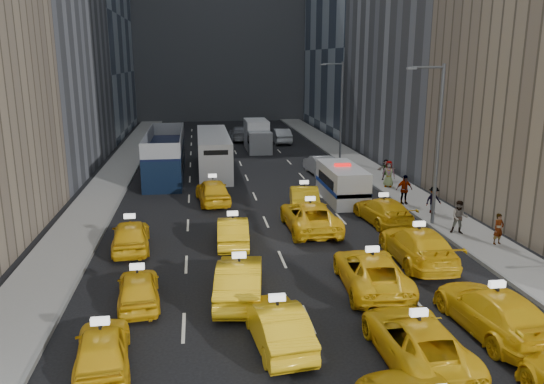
{
  "coord_description": "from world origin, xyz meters",
  "views": [
    {
      "loc": [
        -3.78,
        -15.27,
        9.23
      ],
      "look_at": [
        0.24,
        13.17,
        2.0
      ],
      "focal_mm": 35.0,
      "sensor_mm": 36.0,
      "label": 1
    }
  ],
  "objects": [
    {
      "name": "ground",
      "position": [
        0.0,
        0.0,
        0.0
      ],
      "size": [
        160.0,
        160.0,
        0.0
      ],
      "primitive_type": "plane",
      "color": "black",
      "rests_on": "ground"
    },
    {
      "name": "sidewalk_west",
      "position": [
        -10.5,
        25.0,
        0.07
      ],
      "size": [
        3.0,
        90.0,
        0.15
      ],
      "primitive_type": "cube",
      "color": "gray",
      "rests_on": "ground"
    },
    {
      "name": "sidewalk_east",
      "position": [
        10.5,
        25.0,
        0.07
      ],
      "size": [
        3.0,
        90.0,
        0.15
      ],
      "primitive_type": "cube",
      "color": "gray",
      "rests_on": "ground"
    },
    {
      "name": "curb_west",
      "position": [
        -9.05,
        25.0,
        0.09
      ],
      "size": [
        0.15,
        90.0,
        0.18
      ],
      "primitive_type": "cube",
      "color": "slate",
      "rests_on": "ground"
    },
    {
      "name": "curb_east",
      "position": [
        9.05,
        25.0,
        0.09
      ],
      "size": [
        0.15,
        90.0,
        0.18
      ],
      "primitive_type": "cube",
      "color": "slate",
      "rests_on": "ground"
    },
    {
      "name": "streetlight_near",
      "position": [
        9.18,
        12.0,
        4.92
      ],
      "size": [
        2.15,
        0.22,
        9.0
      ],
      "color": "#595B60",
      "rests_on": "ground"
    },
    {
      "name": "streetlight_far",
      "position": [
        9.18,
        32.0,
        4.92
      ],
      "size": [
        2.15,
        0.22,
        9.0
      ],
      "color": "#595B60",
      "rests_on": "ground"
    },
    {
      "name": "taxi_4",
      "position": [
        -6.87,
        -0.23,
        0.69
      ],
      "size": [
        2.08,
        4.19,
        1.37
      ],
      "primitive_type": "imported",
      "rotation": [
        0.0,
        0.0,
        3.26
      ],
      "color": "gold",
      "rests_on": "ground"
    },
    {
      "name": "taxi_5",
      "position": [
        -1.39,
        0.44,
        0.73
      ],
      "size": [
        2.04,
        4.58,
        1.46
      ],
      "primitive_type": "imported",
      "rotation": [
        0.0,
        0.0,
        3.25
      ],
      "color": "gold",
      "rests_on": "ground"
    },
    {
      "name": "taxi_6",
      "position": [
        2.79,
        -1.14,
        0.71
      ],
      "size": [
        2.42,
        5.15,
        1.42
      ],
      "primitive_type": "imported",
      "rotation": [
        0.0,
        0.0,
        3.15
      ],
      "color": "gold",
      "rests_on": "ground"
    },
    {
      "name": "taxi_7",
      "position": [
        6.14,
        0.18,
        0.79
      ],
      "size": [
        2.52,
        5.55,
        1.58
      ],
      "primitive_type": "imported",
      "rotation": [
        0.0,
        0.0,
        3.2
      ],
      "color": "gold",
      "rests_on": "ground"
    },
    {
      "name": "taxi_8",
      "position": [
        -6.23,
        4.13,
        0.66
      ],
      "size": [
        1.94,
        4.03,
        1.33
      ],
      "primitive_type": "imported",
      "rotation": [
        0.0,
        0.0,
        3.24
      ],
      "color": "gold",
      "rests_on": "ground"
    },
    {
      "name": "taxi_9",
      "position": [
        -2.34,
        4.02,
        0.81
      ],
      "size": [
        2.32,
        5.11,
        1.62
      ],
      "primitive_type": "imported",
      "rotation": [
        0.0,
        0.0,
        3.02
      ],
      "color": "gold",
      "rests_on": "ground"
    },
    {
      "name": "taxi_10",
      "position": [
        3.13,
        4.32,
        0.74
      ],
      "size": [
        2.83,
        5.5,
        1.48
      ],
      "primitive_type": "imported",
      "rotation": [
        0.0,
        0.0,
        3.07
      ],
      "color": "gold",
      "rests_on": "ground"
    },
    {
      "name": "taxi_11",
      "position": [
        6.19,
        6.8,
        0.82
      ],
      "size": [
        2.47,
        5.75,
        1.65
      ],
      "primitive_type": "imported",
      "rotation": [
        0.0,
        0.0,
        3.11
      ],
      "color": "gold",
      "rests_on": "ground"
    },
    {
      "name": "taxi_12",
      "position": [
        -7.22,
        10.37,
        0.76
      ],
      "size": [
        2.14,
        4.58,
        1.52
      ],
      "primitive_type": "imported",
      "rotation": [
        0.0,
        0.0,
        3.22
      ],
      "color": "gold",
      "rests_on": "ground"
    },
    {
      "name": "taxi_13",
      "position": [
        -2.17,
        10.4,
        0.72
      ],
      "size": [
        1.74,
        4.45,
        1.44
      ],
      "primitive_type": "imported",
      "rotation": [
        0.0,
        0.0,
        3.09
      ],
      "color": "gold",
      "rests_on": "ground"
    },
    {
      "name": "taxi_14",
      "position": [
        2.22,
        12.17,
        0.79
      ],
      "size": [
        2.69,
        5.74,
        1.59
      ],
      "primitive_type": "imported",
      "rotation": [
        0.0,
        0.0,
        3.15
      ],
      "color": "gold",
      "rests_on": "ground"
    },
    {
      "name": "taxi_15",
      "position": [
        6.66,
        12.88,
        0.73
      ],
      "size": [
        2.52,
        5.23,
        1.47
      ],
      "primitive_type": "imported",
      "rotation": [
        0.0,
        0.0,
        3.24
      ],
      "color": "gold",
      "rests_on": "ground"
    },
    {
      "name": "taxi_16",
      "position": [
        -2.9,
        18.6,
        0.82
      ],
      "size": [
        2.43,
        4.97,
        1.63
      ],
      "primitive_type": "imported",
      "rotation": [
        0.0,
        0.0,
        3.25
      ],
      "color": "gold",
      "rests_on": "ground"
    },
    {
      "name": "taxi_17",
      "position": [
        2.7,
        16.23,
        0.78
      ],
      "size": [
        2.26,
        4.91,
        1.56
      ],
      "primitive_type": "imported",
      "rotation": [
        0.0,
        0.0,
        3.01
      ],
      "color": "gold",
      "rests_on": "ground"
    },
    {
      "name": "nypd_van",
      "position": [
        5.67,
        18.15,
        1.14
      ],
      "size": [
        3.02,
        6.09,
        2.51
      ],
      "rotation": [
        0.0,
        0.0,
        0.13
      ],
      "color": "silver",
      "rests_on": "ground"
    },
    {
      "name": "double_decker",
      "position": [
        -6.38,
        27.54,
        1.77
      ],
      "size": [
        3.31,
        12.34,
        3.56
      ],
      "rotation": [
        0.0,
        0.0,
        -0.04
      ],
      "color": "black",
      "rests_on": "ground"
    },
    {
      "name": "city_bus",
      "position": [
        -2.5,
        29.13,
        1.57
      ],
      "size": [
        4.16,
        12.47,
        3.16
      ],
      "rotation": [
        0.0,
        0.0,
        0.13
      ],
      "color": "silver",
      "rests_on": "ground"
    },
    {
      "name": "box_truck",
      "position": [
        2.36,
        39.05,
        1.5
      ],
      "size": [
        2.93,
        6.86,
        3.05
      ],
      "rotation": [
        0.0,
        0.0,
        -0.1
      ],
      "color": "silver",
      "rests_on": "ground"
    },
    {
      "name": "misc_car_0",
      "position": [
        6.12,
        26.41,
        0.79
      ],
      "size": [
        2.03,
        4.91,
        1.58
      ],
      "primitive_type": "imported",
      "rotation": [
        0.0,
        0.0,
        3.22
      ],
      "color": "#ABADB3",
      "rests_on": "ground"
    },
    {
      "name": "misc_car_1",
      "position": [
        -6.27,
        38.24,
        0.67
      ],
      "size": [
        2.43,
        4.94,
        1.35
      ],
      "primitive_type": "imported",
      "rotation": [
        0.0,
        0.0,
        3.18
      ],
      "color": "black",
      "rests_on": "ground"
    },
    {
      "name": "misc_car_2",
      "position": [
        1.13,
        45.99,
        0.82
      ],
      "size": [
        2.39,
        5.7,
        1.64
      ],
      "primitive_type": "imported",
      "rotation": [
        0.0,
        0.0,
        3.13
      ],
      "color": "slate",
      "rests_on": "ground"
    },
    {
      "name": "misc_car_3",
      "position": [
        -2.64,
        44.63,
        0.79
      ],
      "size": [
        2.33,
        4.82,
        1.59
      ],
      "primitive_type": "imported",
      "rotation": [
        0.0,
        0.0,
        3.04
      ],
      "color": "black",
      "rests_on": "ground"
    },
    {
      "name": "misc_car_4",
      "position": [
        5.54,
        43.4,
        0.83
      ],
      "size": [
        1.82,
        5.05,
        1.66
      ],
      "primitive_type": "imported",
      "rotation": [
        0.0,
        0.0,
        3.15
      ],
      "color": "#A4A7AB",
      "rests_on": "ground"
    },
    {
      "name": "pedestrian_0",
      "position": [
        11.03,
        8.19,
        0.94
      ],
      "size": [
        0.65,
        0.5,
        1.59
      ],
      "primitive_type": "imported",
      "rotation": [
        0.0,
        0.0,
        0.23
      ],
      "color": "gray",
      "rests_on": "sidewalk_east"
    },
    {
      "name": "pedestrian_1",
      "position": [
        9.89,
        10.06,
        1.05
      ],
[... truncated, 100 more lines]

